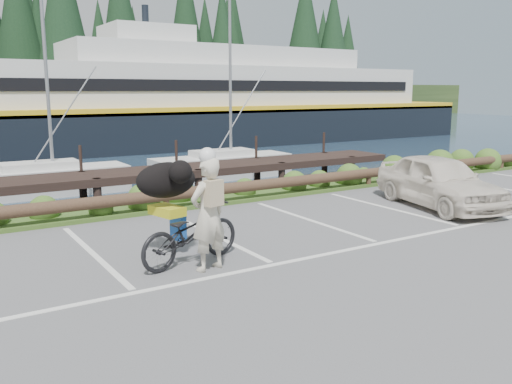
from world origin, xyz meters
TOP-DOWN VIEW (x-y plane):
  - ground at (0.00, 0.00)m, footprint 72.00×72.00m
  - vegetation_strip at (0.00, 5.30)m, footprint 34.00×1.60m
  - log_rail at (0.00, 4.60)m, footprint 32.00×0.30m
  - bicycle at (-1.24, 0.47)m, footprint 2.25×1.24m
  - cyclist at (-1.12, -0.01)m, footprint 0.82×0.64m
  - dog at (-1.41, 1.14)m, footprint 0.83×1.26m
  - parked_car at (6.45, 1.37)m, footprint 2.61×4.41m

SIDE VIEW (x-z plane):
  - ground at x=0.00m, z-range 0.00..0.00m
  - log_rail at x=0.00m, z-range -0.30..0.30m
  - vegetation_strip at x=0.00m, z-range 0.00..0.10m
  - bicycle at x=-1.24m, z-range 0.00..1.12m
  - parked_car at x=6.45m, z-range 0.00..1.41m
  - cyclist at x=-1.12m, z-range 0.00..1.98m
  - dog at x=-1.41m, z-range 1.12..1.79m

